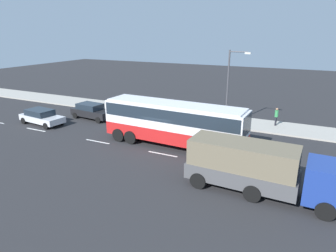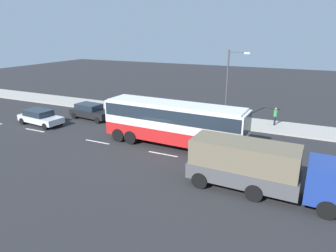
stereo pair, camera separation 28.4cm
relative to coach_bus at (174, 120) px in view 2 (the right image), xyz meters
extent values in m
plane|color=#28282B|center=(-0.88, -0.19, -2.17)|extent=(120.00, 120.00, 0.00)
cube|color=#A8A399|center=(-0.88, 8.45, -2.10)|extent=(80.00, 4.00, 0.15)
cube|color=white|center=(-13.28, -1.87, -2.17)|extent=(2.40, 0.16, 0.01)
cube|color=white|center=(-6.10, -1.87, -2.17)|extent=(2.40, 0.16, 0.01)
cube|color=white|center=(-0.02, -1.87, -2.17)|extent=(2.40, 0.16, 0.01)
cube|color=white|center=(5.79, -1.87, -2.17)|extent=(2.40, 0.16, 0.01)
cube|color=red|center=(0.00, 0.00, -1.10)|extent=(11.52, 2.93, 1.05)
cube|color=silver|center=(0.00, 0.00, 0.32)|extent=(11.52, 2.93, 1.79)
cube|color=#1E2833|center=(0.00, 0.00, 0.57)|extent=(11.29, 2.95, 0.98)
cube|color=#1E2833|center=(5.66, -0.23, 0.41)|extent=(0.21, 2.28, 1.43)
cube|color=silver|center=(0.00, 0.00, 1.27)|extent=(11.06, 2.76, 0.12)
cylinder|color=black|center=(4.16, 1.02, -1.62)|extent=(1.11, 0.34, 1.10)
cylinder|color=black|center=(4.07, -1.35, -1.62)|extent=(1.11, 0.34, 1.10)
cylinder|color=black|center=(-3.26, 1.32, -1.62)|extent=(1.11, 0.34, 1.10)
cylinder|color=black|center=(-3.36, -1.05, -1.62)|extent=(1.11, 0.34, 1.10)
cylinder|color=black|center=(-4.46, 1.37, -1.62)|extent=(1.11, 0.34, 1.10)
cylinder|color=black|center=(-4.55, -1.01, -1.62)|extent=(1.11, 0.34, 1.10)
cube|color=navy|center=(10.67, -4.58, -0.70)|extent=(2.10, 2.40, 1.99)
cube|color=#4C4C4F|center=(6.36, -4.44, -1.24)|extent=(6.26, 2.54, 0.90)
cube|color=#6B604C|center=(6.36, -4.44, -0.06)|extent=(6.01, 2.44, 1.46)
cylinder|color=black|center=(10.82, -3.47, -1.69)|extent=(0.97, 0.31, 0.96)
cylinder|color=black|center=(10.74, -5.70, -1.69)|extent=(0.97, 0.31, 0.96)
cylinder|color=black|center=(7.31, -3.35, -1.69)|extent=(0.97, 0.31, 0.96)
cylinder|color=black|center=(7.24, -5.58, -1.69)|extent=(0.97, 0.31, 0.96)
cylinder|color=black|center=(4.21, -3.24, -1.69)|extent=(0.97, 0.31, 0.96)
cylinder|color=black|center=(4.13, -5.48, -1.69)|extent=(0.97, 0.31, 0.96)
cube|color=silver|center=(-14.13, -0.30, -1.56)|extent=(4.88, 2.33, 0.58)
cube|color=#1E2833|center=(-14.39, -0.27, -0.99)|extent=(2.75, 1.97, 0.57)
cylinder|color=black|center=(-12.34, 0.42, -1.85)|extent=(0.66, 0.26, 0.64)
cylinder|color=black|center=(-12.51, -1.36, -1.85)|extent=(0.66, 0.26, 0.64)
cylinder|color=black|center=(-15.74, 0.76, -1.85)|extent=(0.66, 0.26, 0.64)
cylinder|color=black|center=(-15.92, -1.02, -1.85)|extent=(0.66, 0.26, 0.64)
cube|color=black|center=(-10.94, 3.41, -1.50)|extent=(4.77, 2.28, 0.70)
cube|color=#1E2833|center=(-11.23, 3.44, -0.86)|extent=(2.69, 1.93, 0.58)
cylinder|color=black|center=(-9.20, 4.11, -1.85)|extent=(0.66, 0.26, 0.64)
cylinder|color=black|center=(-9.38, 2.38, -1.85)|extent=(0.66, 0.26, 0.64)
cylinder|color=black|center=(-12.49, 4.45, -1.85)|extent=(0.66, 0.26, 0.64)
cylinder|color=black|center=(-12.67, 2.71, -1.85)|extent=(0.66, 0.26, 0.64)
cylinder|color=black|center=(6.71, 8.76, -1.60)|extent=(0.14, 0.14, 0.85)
cylinder|color=black|center=(6.72, 8.92, -1.60)|extent=(0.14, 0.14, 0.85)
cylinder|color=#338C4C|center=(6.71, 8.84, -0.85)|extent=(0.32, 0.32, 0.64)
sphere|color=#9E7051|center=(6.71, 8.84, -0.42)|extent=(0.23, 0.23, 0.23)
cylinder|color=#38334C|center=(-2.86, 7.35, -1.65)|extent=(0.14, 0.14, 0.75)
cylinder|color=#38334C|center=(-2.74, 7.25, -1.65)|extent=(0.14, 0.14, 0.75)
cylinder|color=#2672B2|center=(-2.80, 7.30, -0.99)|extent=(0.32, 0.32, 0.56)
sphere|color=brown|center=(-2.80, 7.30, -0.61)|extent=(0.20, 0.20, 0.20)
cylinder|color=#47474C|center=(2.33, 6.94, 1.50)|extent=(0.16, 0.16, 7.05)
cylinder|color=#47474C|center=(3.14, 6.94, 4.88)|extent=(1.62, 0.10, 0.10)
cube|color=silver|center=(3.96, 6.94, 4.78)|extent=(0.50, 0.24, 0.16)
camera|label=1|loc=(9.32, -20.21, 6.56)|focal=31.81mm
camera|label=2|loc=(9.07, -20.33, 6.56)|focal=31.81mm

